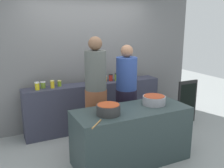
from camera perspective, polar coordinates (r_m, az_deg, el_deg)
ground at (r=4.20m, az=2.18°, el=-15.10°), size 12.00×12.00×0.00m
storefront_wall at (r=5.03m, az=-5.57°, el=7.66°), size 4.80×0.12×3.00m
display_shelf at (r=4.93m, az=-3.85°, el=-4.89°), size 2.70×0.36×0.91m
prep_table at (r=3.78m, az=4.43°, el=-11.58°), size 1.70×0.70×0.82m
preserve_jar_0 at (r=4.47m, az=-16.67°, el=-0.44°), size 0.08×0.08×0.14m
preserve_jar_1 at (r=4.58m, az=-15.44°, el=-0.19°), size 0.09×0.09×0.11m
preserve_jar_2 at (r=4.54m, az=-13.42°, el=-0.04°), size 0.07×0.07×0.14m
preserve_jar_3 at (r=4.64m, az=-11.87°, el=0.16°), size 0.07×0.07×0.11m
preserve_jar_4 at (r=4.77m, az=-5.02°, el=1.00°), size 0.08×0.08×0.14m
preserve_jar_5 at (r=4.93m, az=-1.65°, el=1.26°), size 0.08×0.08×0.11m
preserve_jar_6 at (r=4.96m, az=-0.30°, el=1.50°), size 0.08×0.08×0.14m
preserve_jar_7 at (r=4.99m, az=1.05°, el=1.60°), size 0.08×0.08×0.14m
preserve_jar_8 at (r=5.03m, az=2.08°, el=1.60°), size 0.09×0.09×0.13m
cooking_pot_left at (r=3.38m, az=-0.83°, el=-5.83°), size 0.33×0.33×0.14m
cooking_pot_center at (r=3.85m, az=9.53°, el=-3.64°), size 0.34×0.34×0.14m
wooden_spoon at (r=3.08m, az=-3.53°, el=-9.09°), size 0.21×0.22×0.02m
cook_with_tongs at (r=4.01m, az=-3.65°, el=-3.53°), size 0.35×0.35×1.83m
cook_in_cap at (r=4.38m, az=3.25°, el=-3.14°), size 0.37×0.37×1.68m
chalkboard_sign at (r=5.37m, az=16.70°, el=-3.90°), size 0.46×0.05×0.90m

